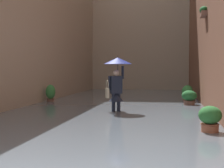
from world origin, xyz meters
TOP-DOWN VIEW (x-y plane):
  - ground_plane at (0.00, -10.52)m, footprint 60.00×60.00m
  - flood_water at (0.00, -10.52)m, footprint 7.49×27.05m
  - building_facade_right at (4.24, -10.52)m, footprint 2.04×25.05m
  - person_wading at (-0.32, -8.65)m, footprint 0.96×0.96m
  - potted_plant_mid_right at (3.03, -11.49)m, footprint 0.41×0.41m
  - potted_plant_far_left at (-2.85, -12.92)m, footprint 0.51×0.51m
  - potted_plant_mid_left at (-2.96, -5.28)m, footprint 0.52×0.52m
  - potted_plant_near_left at (-2.84, -11.29)m, footprint 0.60×0.60m

SIDE VIEW (x-z plane):
  - ground_plane at x=0.00m, z-range 0.00..0.00m
  - flood_water at x=0.00m, z-range 0.00..0.19m
  - potted_plant_near_left at x=-2.84m, z-range 0.05..0.80m
  - potted_plant_mid_left at x=-2.96m, z-range 0.05..0.82m
  - potted_plant_far_left at x=-2.85m, z-range 0.04..0.92m
  - potted_plant_mid_right at x=3.03m, z-range 0.04..0.97m
  - person_wading at x=-0.32m, z-range 0.37..2.42m
  - building_facade_right at x=4.24m, z-range 0.00..8.32m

